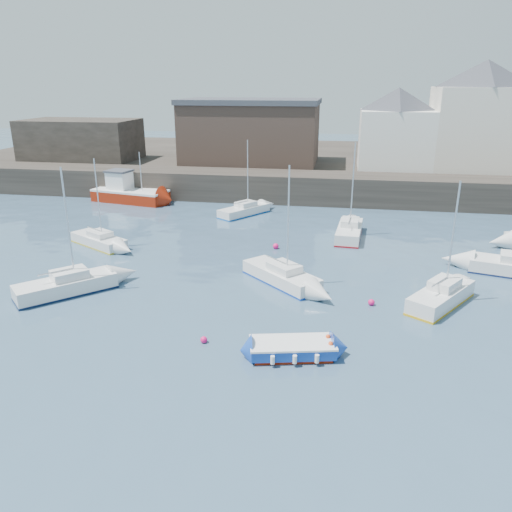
% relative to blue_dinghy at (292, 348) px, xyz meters
% --- Properties ---
extents(water, '(220.00, 220.00, 0.00)m').
position_rel_blue_dinghy_xyz_m(water, '(-3.43, -2.30, -0.43)').
color(water, '#2D4760').
rests_on(water, ground).
extents(quay_wall, '(90.00, 5.00, 3.00)m').
position_rel_blue_dinghy_xyz_m(quay_wall, '(-3.43, 32.70, 1.07)').
color(quay_wall, '#28231E').
rests_on(quay_wall, ground).
extents(land_strip, '(90.00, 32.00, 2.80)m').
position_rel_blue_dinghy_xyz_m(land_strip, '(-3.43, 50.70, 0.97)').
color(land_strip, '#28231E').
rests_on(land_strip, ground).
extents(bldg_east_a, '(13.36, 13.36, 11.80)m').
position_rel_blue_dinghy_xyz_m(bldg_east_a, '(16.57, 39.70, 8.38)').
color(bldg_east_a, beige).
rests_on(bldg_east_a, land_strip).
extents(bldg_east_d, '(11.14, 11.14, 8.95)m').
position_rel_blue_dinghy_xyz_m(bldg_east_d, '(7.57, 39.20, 6.94)').
color(bldg_east_d, white).
rests_on(bldg_east_d, land_strip).
extents(warehouse, '(16.40, 10.40, 7.60)m').
position_rel_blue_dinghy_xyz_m(warehouse, '(-9.43, 40.70, 6.19)').
color(warehouse, '#3D2D26').
rests_on(warehouse, land_strip).
extents(bldg_west, '(14.00, 8.00, 5.00)m').
position_rel_blue_dinghy_xyz_m(bldg_west, '(-31.43, 39.70, 4.87)').
color(bldg_west, '#353028').
rests_on(bldg_west, land_strip).
extents(blue_dinghy, '(4.32, 2.58, 0.77)m').
position_rel_blue_dinghy_xyz_m(blue_dinghy, '(0.00, 0.00, 0.00)').
color(blue_dinghy, maroon).
rests_on(blue_dinghy, ground).
extents(fishing_boat, '(8.61, 4.62, 5.41)m').
position_rel_blue_dinghy_xyz_m(fishing_boat, '(-20.91, 29.25, 0.62)').
color(fishing_boat, maroon).
rests_on(fishing_boat, ground).
extents(sailboat_a, '(5.51, 5.60, 7.74)m').
position_rel_blue_dinghy_xyz_m(sailboat_a, '(-14.43, 5.02, 0.12)').
color(sailboat_a, silver).
rests_on(sailboat_a, ground).
extents(sailboat_b, '(5.66, 5.49, 7.69)m').
position_rel_blue_dinghy_xyz_m(sailboat_b, '(-1.65, 9.04, 0.07)').
color(sailboat_b, silver).
rests_on(sailboat_b, ground).
extents(sailboat_c, '(4.54, 5.54, 7.24)m').
position_rel_blue_dinghy_xyz_m(sailboat_c, '(7.96, 7.28, 0.13)').
color(sailboat_c, silver).
rests_on(sailboat_c, ground).
extents(sailboat_e, '(5.54, 4.20, 6.95)m').
position_rel_blue_dinghy_xyz_m(sailboat_e, '(-16.89, 14.24, 0.03)').
color(sailboat_e, silver).
rests_on(sailboat_e, ground).
extents(sailboat_f, '(2.37, 6.09, 7.75)m').
position_rel_blue_dinghy_xyz_m(sailboat_f, '(2.72, 19.97, 0.12)').
color(sailboat_f, silver).
rests_on(sailboat_f, ground).
extents(sailboat_h, '(4.64, 5.59, 7.17)m').
position_rel_blue_dinghy_xyz_m(sailboat_h, '(-7.40, 25.74, 0.04)').
color(sailboat_h, silver).
rests_on(sailboat_h, ground).
extents(buoy_near, '(0.35, 0.35, 0.35)m').
position_rel_blue_dinghy_xyz_m(buoy_near, '(-4.50, 0.54, -0.43)').
color(buoy_near, '#EF1364').
rests_on(buoy_near, ground).
extents(buoy_mid, '(0.39, 0.39, 0.39)m').
position_rel_blue_dinghy_xyz_m(buoy_mid, '(3.97, 6.51, -0.43)').
color(buoy_mid, '#EF1364').
rests_on(buoy_mid, ground).
extents(buoy_far, '(0.45, 0.45, 0.45)m').
position_rel_blue_dinghy_xyz_m(buoy_far, '(-2.94, 15.89, -0.43)').
color(buoy_far, '#EF1364').
rests_on(buoy_far, ground).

